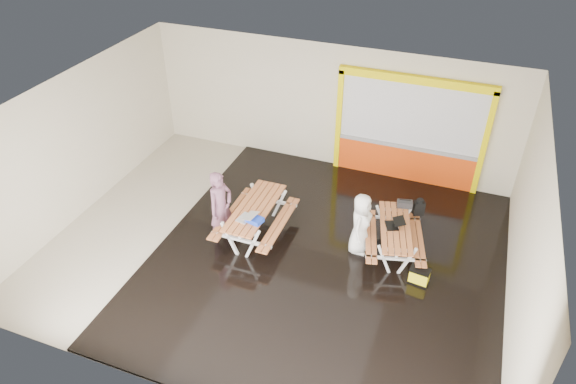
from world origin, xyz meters
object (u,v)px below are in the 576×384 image
at_px(person_right, 361,224).
at_px(fluke_bag, 419,276).
at_px(picnic_table_right, 395,233).
at_px(laptop_left, 247,217).
at_px(blue_pouch, 255,220).
at_px(backpack, 419,207).
at_px(picnic_table_left, 255,214).
at_px(person_left, 221,208).
at_px(laptop_right, 394,224).
at_px(toolbox, 405,204).
at_px(dark_case, 382,250).

xyz_separation_m(person_right, fluke_bag, (1.44, -0.57, -0.56)).
xyz_separation_m(picnic_table_right, laptop_left, (-3.10, -1.02, 0.33)).
height_order(blue_pouch, backpack, blue_pouch).
distance_m(picnic_table_left, laptop_left, 0.55).
bearing_deg(person_left, fluke_bag, -71.46).
bearing_deg(fluke_bag, backpack, 101.19).
relative_size(blue_pouch, fluke_bag, 0.81).
xyz_separation_m(person_right, laptop_right, (0.69, 0.24, 0.02)).
relative_size(picnic_table_right, toolbox, 5.63).
bearing_deg(dark_case, person_right, -168.59).
height_order(picnic_table_left, blue_pouch, blue_pouch).
bearing_deg(backpack, laptop_left, -149.70).
relative_size(person_right, laptop_left, 3.13).
bearing_deg(backpack, blue_pouch, -148.07).
bearing_deg(toolbox, blue_pouch, -148.07).
bearing_deg(picnic_table_right, person_left, -166.84).
bearing_deg(fluke_bag, blue_pouch, -176.16).
bearing_deg(person_left, picnic_table_left, -45.03).
distance_m(blue_pouch, dark_case, 2.97).
height_order(laptop_right, blue_pouch, blue_pouch).
height_order(laptop_left, backpack, laptop_left).
relative_size(laptop_left, laptop_right, 0.95).
bearing_deg(person_right, laptop_right, -68.79).
distance_m(picnic_table_right, person_right, 0.79).
distance_m(blue_pouch, backpack, 3.86).
bearing_deg(picnic_table_left, fluke_bag, -3.93).
height_order(picnic_table_left, picnic_table_right, picnic_table_left).
distance_m(laptop_left, toolbox, 3.63).
xyz_separation_m(picnic_table_right, dark_case, (-0.20, -0.11, -0.46)).
bearing_deg(blue_pouch, person_right, 20.57).
height_order(person_left, dark_case, person_left).
xyz_separation_m(picnic_table_left, picnic_table_right, (3.12, 0.53, -0.07)).
bearing_deg(person_left, picnic_table_right, -59.48).
distance_m(person_right, laptop_left, 2.50).
bearing_deg(laptop_left, picnic_table_left, 92.88).
bearing_deg(blue_pouch, picnic_table_right, 19.67).
bearing_deg(fluke_bag, picnic_table_right, 131.95).
bearing_deg(laptop_left, toolbox, 30.13).
bearing_deg(laptop_right, picnic_table_right, -21.45).
distance_m(person_left, toolbox, 4.20).
height_order(person_right, blue_pouch, person_right).
bearing_deg(picnic_table_left, person_right, 7.41).
bearing_deg(toolbox, laptop_left, -149.87).
bearing_deg(toolbox, person_right, -127.07).
bearing_deg(person_left, backpack, -48.27).
relative_size(person_right, blue_pouch, 4.15).
bearing_deg(laptop_right, laptop_left, -161.30).
bearing_deg(laptop_left, blue_pouch, -5.23).
height_order(person_left, blue_pouch, person_left).
distance_m(toolbox, dark_case, 1.19).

